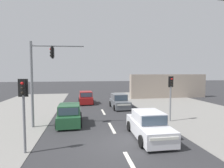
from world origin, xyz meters
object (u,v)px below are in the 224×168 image
sedan_oncoming_near (148,126)px  hatchback_receding_far (70,115)px  traffic_signal_mast (40,73)px  pedestal_signal_right_kerb (171,91)px  hatchback_crossing_left (119,102)px  hatchback_oncoming_mid (86,98)px  pedestal_signal_left_kerb (24,103)px

sedan_oncoming_near → hatchback_receding_far: (-4.81, 3.54, -0.00)m
traffic_signal_mast → pedestal_signal_right_kerb: 9.85m
sedan_oncoming_near → traffic_signal_mast: bearing=155.1°
sedan_oncoming_near → hatchback_crossing_left: (0.12, 8.79, -0.00)m
pedestal_signal_right_kerb → hatchback_receding_far: 8.00m
hatchback_receding_far → hatchback_oncoming_mid: size_ratio=1.00×
pedestal_signal_right_kerb → traffic_signal_mast: bearing=178.9°
pedestal_signal_right_kerb → hatchback_oncoming_mid: (-6.41, 9.30, -1.71)m
traffic_signal_mast → hatchback_receding_far: size_ratio=1.64×
sedan_oncoming_near → hatchback_crossing_left: sedan_oncoming_near is taller
hatchback_receding_far → hatchback_oncoming_mid: same height
hatchback_oncoming_mid → pedestal_signal_right_kerb: bearing=-55.4°
sedan_oncoming_near → pedestal_signal_right_kerb: bearing=44.9°
pedestal_signal_left_kerb → hatchback_receding_far: 5.14m
traffic_signal_mast → sedan_oncoming_near: bearing=-24.9°
pedestal_signal_right_kerb → hatchback_receding_far: (-7.79, 0.57, -1.71)m
hatchback_crossing_left → sedan_oncoming_near: bearing=-90.8°
pedestal_signal_right_kerb → sedan_oncoming_near: 4.53m
pedestal_signal_right_kerb → hatchback_crossing_left: size_ratio=0.97×
hatchback_crossing_left → hatchback_oncoming_mid: (-3.56, 3.47, 0.00)m
traffic_signal_mast → pedestal_signal_right_kerb: traffic_signal_mast is taller
pedestal_signal_right_kerb → sedan_oncoming_near: bearing=-135.1°
hatchback_crossing_left → hatchback_receding_far: size_ratio=1.00×
pedestal_signal_left_kerb → hatchback_oncoming_mid: (3.14, 13.24, -1.71)m
traffic_signal_mast → pedestal_signal_left_kerb: 4.36m
sedan_oncoming_near → hatchback_receding_far: sedan_oncoming_near is taller
traffic_signal_mast → sedan_oncoming_near: (6.77, -3.14, -3.13)m
sedan_oncoming_near → hatchback_crossing_left: 8.79m
pedestal_signal_left_kerb → hatchback_oncoming_mid: size_ratio=0.97×
traffic_signal_mast → hatchback_receding_far: 3.71m
pedestal_signal_right_kerb → hatchback_oncoming_mid: pedestal_signal_right_kerb is taller
traffic_signal_mast → pedestal_signal_right_kerb: size_ratio=1.69×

